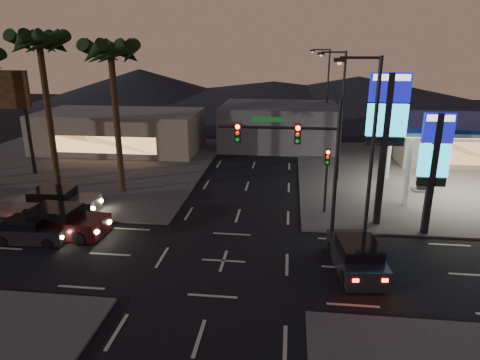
# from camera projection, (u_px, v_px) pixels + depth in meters

# --- Properties ---
(ground) EXTENTS (140.00, 140.00, 0.00)m
(ground) POSITION_uv_depth(u_px,v_px,m) (224.00, 261.00, 21.64)
(ground) COLOR black
(ground) RESTS_ON ground
(corner_lot_ne) EXTENTS (24.00, 24.00, 0.12)m
(corner_lot_ne) POSITION_uv_depth(u_px,v_px,m) (446.00, 177.00, 35.00)
(corner_lot_ne) COLOR #47443F
(corner_lot_ne) RESTS_ON ground
(corner_lot_nw) EXTENTS (24.00, 24.00, 0.12)m
(corner_lot_nw) POSITION_uv_depth(u_px,v_px,m) (75.00, 165.00, 38.52)
(corner_lot_nw) COLOR #47443F
(corner_lot_nw) RESTS_ON ground
(gas_station) EXTENTS (12.20, 8.20, 5.47)m
(gas_station) POSITION_uv_depth(u_px,v_px,m) (476.00, 125.00, 29.68)
(gas_station) COLOR silver
(gas_station) RESTS_ON ground
(convenience_store) EXTENTS (10.00, 6.00, 4.00)m
(convenience_store) POSITION_uv_depth(u_px,v_px,m) (453.00, 141.00, 38.92)
(convenience_store) COLOR #726B5B
(convenience_store) RESTS_ON ground
(pylon_sign_tall) EXTENTS (2.20, 0.35, 9.00)m
(pylon_sign_tall) POSITION_uv_depth(u_px,v_px,m) (387.00, 120.00, 23.96)
(pylon_sign_tall) COLOR black
(pylon_sign_tall) RESTS_ON ground
(pylon_sign_short) EXTENTS (1.60, 0.35, 7.00)m
(pylon_sign_short) POSITION_uv_depth(u_px,v_px,m) (435.00, 156.00, 23.27)
(pylon_sign_short) COLOR black
(pylon_sign_short) RESTS_ON ground
(traffic_signal_mast) EXTENTS (6.10, 0.39, 8.00)m
(traffic_signal_mast) POSITION_uv_depth(u_px,v_px,m) (302.00, 153.00, 21.52)
(traffic_signal_mast) COLOR black
(traffic_signal_mast) RESTS_ON ground
(pedestal_signal) EXTENTS (0.32, 0.39, 4.30)m
(pedestal_signal) POSITION_uv_depth(u_px,v_px,m) (327.00, 170.00, 26.75)
(pedestal_signal) COLOR black
(pedestal_signal) RESTS_ON ground
(streetlight_near) EXTENTS (2.14, 0.25, 10.00)m
(streetlight_near) POSITION_uv_depth(u_px,v_px,m) (368.00, 150.00, 20.10)
(streetlight_near) COLOR black
(streetlight_near) RESTS_ON ground
(streetlight_mid) EXTENTS (2.14, 0.25, 10.00)m
(streetlight_mid) POSITION_uv_depth(u_px,v_px,m) (339.00, 110.00, 32.40)
(streetlight_mid) COLOR black
(streetlight_mid) RESTS_ON ground
(streetlight_far) EXTENTS (2.14, 0.25, 10.00)m
(streetlight_far) POSITION_uv_depth(u_px,v_px,m) (326.00, 91.00, 45.64)
(streetlight_far) COLOR black
(streetlight_far) RESTS_ON ground
(palm_a) EXTENTS (4.41, 4.41, 10.86)m
(palm_a) POSITION_uv_depth(u_px,v_px,m) (111.00, 60.00, 28.75)
(palm_a) COLOR black
(palm_a) RESTS_ON ground
(palm_b) EXTENTS (4.41, 4.41, 11.46)m
(palm_b) POSITION_uv_depth(u_px,v_px,m) (40.00, 52.00, 29.14)
(palm_b) COLOR black
(palm_b) RESTS_ON ground
(building_far_west) EXTENTS (16.00, 8.00, 4.00)m
(building_far_west) POSITION_uv_depth(u_px,v_px,m) (120.00, 131.00, 43.39)
(building_far_west) COLOR #726B5B
(building_far_west) RESTS_ON ground
(building_far_mid) EXTENTS (12.00, 9.00, 4.40)m
(building_far_mid) POSITION_uv_depth(u_px,v_px,m) (279.00, 126.00, 45.35)
(building_far_mid) COLOR #4C4C51
(building_far_mid) RESTS_ON ground
(hill_left) EXTENTS (40.00, 40.00, 6.00)m
(hill_left) POSITION_uv_depth(u_px,v_px,m) (140.00, 85.00, 80.25)
(hill_left) COLOR black
(hill_left) RESTS_ON ground
(hill_right) EXTENTS (50.00, 50.00, 5.00)m
(hill_right) POSITION_uv_depth(u_px,v_px,m) (358.00, 91.00, 76.00)
(hill_right) COLOR black
(hill_right) RESTS_ON ground
(hill_center) EXTENTS (60.00, 60.00, 4.00)m
(hill_center) POSITION_uv_depth(u_px,v_px,m) (273.00, 93.00, 77.80)
(hill_center) COLOR black
(hill_center) RESTS_ON ground
(car_lane_a_front) EXTENTS (4.17, 1.86, 1.34)m
(car_lane_a_front) POSITION_uv_depth(u_px,v_px,m) (31.00, 231.00, 23.64)
(car_lane_a_front) COLOR black
(car_lane_a_front) RESTS_ON ground
(car_lane_a_mid) EXTENTS (5.30, 2.54, 1.68)m
(car_lane_a_mid) POSITION_uv_depth(u_px,v_px,m) (61.00, 222.00, 24.39)
(car_lane_a_mid) COLOR black
(car_lane_a_mid) RESTS_ON ground
(car_lane_b_front) EXTENTS (5.23, 2.41, 1.67)m
(car_lane_b_front) POSITION_uv_depth(u_px,v_px,m) (58.00, 203.00, 27.40)
(car_lane_b_front) COLOR #59595C
(car_lane_b_front) RESTS_ON ground
(car_lane_b_mid) EXTENTS (4.11, 1.92, 1.31)m
(car_lane_b_mid) POSITION_uv_depth(u_px,v_px,m) (56.00, 203.00, 27.71)
(car_lane_b_mid) COLOR black
(car_lane_b_mid) RESTS_ON ground
(suv_station) EXTENTS (2.52, 4.88, 1.56)m
(suv_station) POSITION_uv_depth(u_px,v_px,m) (356.00, 256.00, 20.61)
(suv_station) COLOR black
(suv_station) RESTS_ON ground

